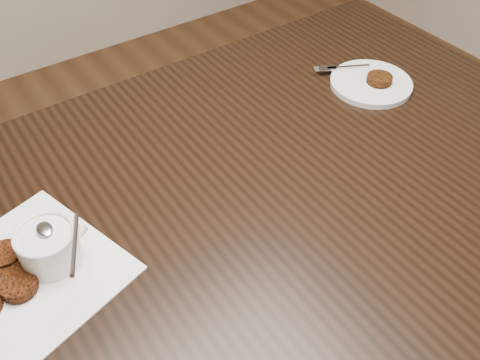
% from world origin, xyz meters
% --- Properties ---
extents(table, '(1.53, 0.98, 0.75)m').
position_xyz_m(table, '(-0.03, 0.05, 0.38)').
color(table, black).
rests_on(table, floor).
extents(napkin, '(0.35, 0.35, 0.00)m').
position_xyz_m(napkin, '(-0.41, 0.12, 0.75)').
color(napkin, white).
rests_on(napkin, table).
extents(sauce_ramekin, '(0.13, 0.13, 0.13)m').
position_xyz_m(sauce_ramekin, '(-0.36, 0.12, 0.82)').
color(sauce_ramekin, silver).
rests_on(sauce_ramekin, napkin).
extents(plate_with_patty, '(0.26, 0.26, 0.03)m').
position_xyz_m(plate_with_patty, '(0.44, 0.19, 0.76)').
color(plate_with_patty, silver).
rests_on(plate_with_patty, table).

